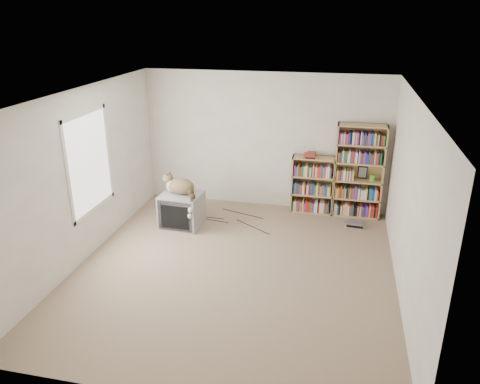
% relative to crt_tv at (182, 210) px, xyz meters
% --- Properties ---
extents(floor, '(4.50, 5.00, 0.01)m').
position_rel_crt_tv_xyz_m(floor, '(1.22, -1.26, -0.29)').
color(floor, gray).
rests_on(floor, ground).
extents(wall_back, '(4.50, 0.02, 2.50)m').
position_rel_crt_tv_xyz_m(wall_back, '(1.22, 1.24, 0.96)').
color(wall_back, white).
rests_on(wall_back, floor).
extents(wall_front, '(4.50, 0.02, 2.50)m').
position_rel_crt_tv_xyz_m(wall_front, '(1.22, -3.76, 0.96)').
color(wall_front, white).
rests_on(wall_front, floor).
extents(wall_left, '(0.02, 5.00, 2.50)m').
position_rel_crt_tv_xyz_m(wall_left, '(-1.03, -1.26, 0.96)').
color(wall_left, white).
rests_on(wall_left, floor).
extents(wall_right, '(0.02, 5.00, 2.50)m').
position_rel_crt_tv_xyz_m(wall_right, '(3.47, -1.26, 0.96)').
color(wall_right, white).
rests_on(wall_right, floor).
extents(ceiling, '(4.50, 5.00, 0.02)m').
position_rel_crt_tv_xyz_m(ceiling, '(1.22, -1.26, 2.21)').
color(ceiling, white).
rests_on(ceiling, wall_back).
extents(window, '(0.02, 1.22, 1.52)m').
position_rel_crt_tv_xyz_m(window, '(-1.02, -1.06, 1.11)').
color(window, white).
rests_on(window, wall_left).
extents(crt_tv, '(0.70, 0.65, 0.58)m').
position_rel_crt_tv_xyz_m(crt_tv, '(0.00, 0.00, 0.00)').
color(crt_tv, '#949496').
rests_on(crt_tv, floor).
extents(cat, '(0.70, 0.63, 0.59)m').
position_rel_crt_tv_xyz_m(cat, '(0.03, -0.04, 0.39)').
color(cat, '#352515').
rests_on(cat, crt_tv).
extents(bookcase_tall, '(0.84, 0.30, 1.68)m').
position_rel_crt_tv_xyz_m(bookcase_tall, '(2.93, 1.10, 0.51)').
color(bookcase_tall, tan).
rests_on(bookcase_tall, floor).
extents(bookcase_short, '(0.77, 0.30, 1.05)m').
position_rel_crt_tv_xyz_m(bookcase_short, '(2.14, 1.10, 0.20)').
color(bookcase_short, tan).
rests_on(bookcase_short, floor).
extents(book_stack, '(0.20, 0.26, 0.08)m').
position_rel_crt_tv_xyz_m(book_stack, '(2.07, 1.07, 0.81)').
color(book_stack, red).
rests_on(book_stack, bookcase_short).
extents(green_mug, '(0.10, 0.10, 0.11)m').
position_rel_crt_tv_xyz_m(green_mug, '(3.18, 1.08, 0.45)').
color(green_mug, '#56A62F').
rests_on(green_mug, bookcase_tall).
extents(framed_print, '(0.17, 0.05, 0.22)m').
position_rel_crt_tv_xyz_m(framed_print, '(3.00, 1.18, 0.51)').
color(framed_print, black).
rests_on(framed_print, bookcase_tall).
extents(dvd_player, '(0.34, 0.26, 0.07)m').
position_rel_crt_tv_xyz_m(dvd_player, '(2.91, 0.60, -0.25)').
color(dvd_player, '#A6A7AB').
rests_on(dvd_player, floor).
extents(wall_outlet, '(0.01, 0.08, 0.13)m').
position_rel_crt_tv_xyz_m(wall_outlet, '(-1.02, 0.34, 0.03)').
color(wall_outlet, silver).
rests_on(wall_outlet, wall_left).
extents(floor_cables, '(1.20, 0.70, 0.01)m').
position_rel_crt_tv_xyz_m(floor_cables, '(0.92, 0.46, -0.28)').
color(floor_cables, black).
rests_on(floor_cables, floor).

